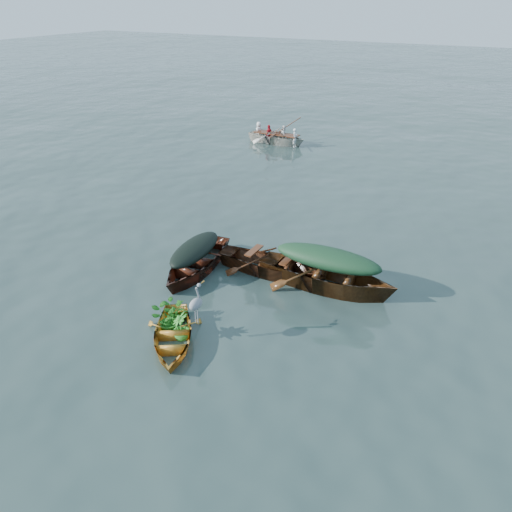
% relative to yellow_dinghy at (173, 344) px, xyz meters
% --- Properties ---
extents(ground, '(140.00, 140.00, 0.00)m').
position_rel_yellow_dinghy_xyz_m(ground, '(0.95, 2.40, 0.00)').
color(ground, '#30433F').
rests_on(ground, ground).
extents(yellow_dinghy, '(2.59, 3.11, 0.76)m').
position_rel_yellow_dinghy_xyz_m(yellow_dinghy, '(0.00, 0.00, 0.00)').
color(yellow_dinghy, gold).
rests_on(yellow_dinghy, ground).
extents(dark_covered_boat, '(1.84, 4.12, 1.02)m').
position_rel_yellow_dinghy_xyz_m(dark_covered_boat, '(-1.33, 2.89, 0.00)').
color(dark_covered_boat, '#43180F').
rests_on(dark_covered_boat, ground).
extents(green_tarp_boat, '(5.03, 1.59, 1.21)m').
position_rel_yellow_dinghy_xyz_m(green_tarp_boat, '(2.13, 3.72, 0.00)').
color(green_tarp_boat, '#573114').
rests_on(green_tarp_boat, ground).
extents(open_wooden_boat, '(4.26, 1.39, 0.98)m').
position_rel_yellow_dinghy_xyz_m(open_wooden_boat, '(0.54, 3.71, 0.00)').
color(open_wooden_boat, '#502814').
rests_on(open_wooden_boat, ground).
extents(rowed_boat, '(4.28, 1.44, 1.00)m').
position_rel_yellow_dinghy_xyz_m(rowed_boat, '(-4.99, 15.52, 0.00)').
color(rowed_boat, white).
rests_on(rowed_boat, ground).
extents(dark_tarp_cover, '(1.01, 2.26, 0.40)m').
position_rel_yellow_dinghy_xyz_m(dark_tarp_cover, '(-1.33, 2.89, 0.71)').
color(dark_tarp_cover, black).
rests_on(dark_tarp_cover, dark_covered_boat).
extents(green_tarp_cover, '(2.77, 0.88, 0.52)m').
position_rel_yellow_dinghy_xyz_m(green_tarp_cover, '(2.13, 3.72, 0.87)').
color(green_tarp_cover, '#183B1F').
rests_on(green_tarp_cover, green_tarp_boat).
extents(thwart_benches, '(2.13, 0.83, 0.04)m').
position_rel_yellow_dinghy_xyz_m(thwart_benches, '(0.54, 3.71, 0.51)').
color(thwart_benches, '#4F2512').
rests_on(thwart_benches, open_wooden_boat).
extents(heron, '(0.45, 0.49, 0.92)m').
position_rel_yellow_dinghy_xyz_m(heron, '(0.44, 0.34, 0.84)').
color(heron, gray).
rests_on(heron, yellow_dinghy).
extents(dinghy_weeds, '(1.07, 1.13, 0.60)m').
position_rel_yellow_dinghy_xyz_m(dinghy_weeds, '(-0.27, 0.48, 0.68)').
color(dinghy_weeds, '#26741E').
rests_on(dinghy_weeds, yellow_dinghy).
extents(rowers, '(3.01, 1.26, 0.76)m').
position_rel_yellow_dinghy_xyz_m(rowers, '(-4.99, 15.52, 0.88)').
color(rowers, silver).
rests_on(rowers, rowed_boat).
extents(oars, '(0.71, 2.62, 0.06)m').
position_rel_yellow_dinghy_xyz_m(oars, '(-4.99, 15.52, 0.53)').
color(oars, brown).
rests_on(oars, rowed_boat).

